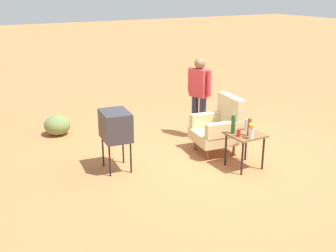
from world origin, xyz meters
TOP-DOWN VIEW (x-y plane):
  - ground_plane at (0.00, 0.00)m, footprint 60.00×60.00m
  - armchair at (-0.17, 0.26)m, footprint 0.86×0.87m
  - side_table at (0.63, 0.20)m, footprint 0.56×0.56m
  - tv_on_stand at (-0.37, -1.73)m, footprint 0.65×0.51m
  - person_standing at (-1.05, 0.37)m, footprint 0.55×0.32m
  - soda_can_red at (0.67, 0.02)m, footprint 0.07×0.07m
  - bottle_tall_amber at (0.74, 0.19)m, footprint 0.07×0.07m
  - bottle_wine_green at (0.51, 0.03)m, footprint 0.07×0.07m
  - bottle_short_clear at (0.48, 0.33)m, footprint 0.06×0.06m
  - flower_vase at (0.86, 0.12)m, footprint 0.15×0.10m
  - shrub_mid at (-2.61, -2.14)m, footprint 0.54×0.54m

SIDE VIEW (x-z plane):
  - ground_plane at x=0.00m, z-range 0.00..0.00m
  - shrub_mid at x=-2.61m, z-range 0.00..0.42m
  - armchair at x=-0.17m, z-range -0.03..1.03m
  - side_table at x=0.63m, z-range 0.22..0.83m
  - soda_can_red at x=0.67m, z-range 0.62..0.74m
  - bottle_short_clear at x=0.48m, z-range 0.62..0.82m
  - flower_vase at x=0.86m, z-range 0.63..0.90m
  - bottle_tall_amber at x=0.74m, z-range 0.62..0.92m
  - bottle_wine_green at x=0.51m, z-range 0.62..0.94m
  - tv_on_stand at x=-0.37m, z-range 0.27..1.30m
  - person_standing at x=-1.05m, z-range 0.12..1.76m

